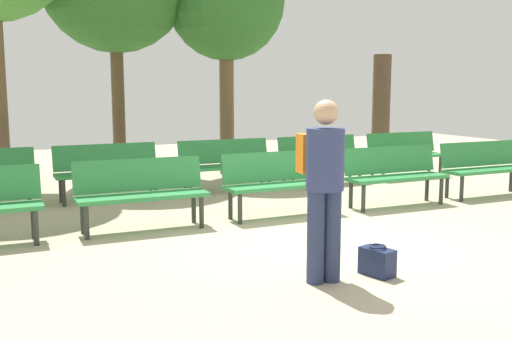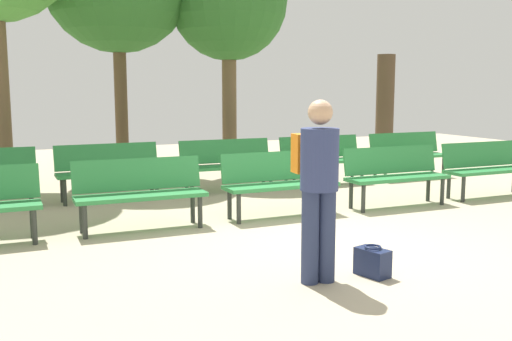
% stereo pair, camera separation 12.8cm
% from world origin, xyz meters
% --- Properties ---
extents(ground_plane, '(24.10, 24.10, 0.00)m').
position_xyz_m(ground_plane, '(0.00, 0.00, 0.00)').
color(ground_plane, '#BCAD8E').
extents(bench_r0_c1, '(1.61, 0.51, 0.87)m').
position_xyz_m(bench_r0_c1, '(-1.85, 1.62, 0.50)').
color(bench_r0_c1, '#2D8442').
rests_on(bench_r0_c1, ground_plane).
extents(bench_r0_c2, '(1.60, 0.49, 0.87)m').
position_xyz_m(bench_r0_c2, '(0.07, 1.61, 0.50)').
color(bench_r0_c2, '#2D8442').
rests_on(bench_r0_c2, ground_plane).
extents(bench_r0_c3, '(1.61, 0.50, 0.87)m').
position_xyz_m(bench_r0_c3, '(1.94, 1.52, 0.50)').
color(bench_r0_c3, '#2D8442').
rests_on(bench_r0_c3, ground_plane).
extents(bench_r0_c4, '(1.60, 0.49, 0.87)m').
position_xyz_m(bench_r0_c4, '(3.78, 1.55, 0.50)').
color(bench_r0_c4, '#2D8442').
rests_on(bench_r0_c4, ground_plane).
extents(bench_r1_c1, '(1.61, 0.50, 0.87)m').
position_xyz_m(bench_r1_c1, '(-1.86, 3.73, 0.50)').
color(bench_r1_c1, '#2D8442').
rests_on(bench_r1_c1, ground_plane).
extents(bench_r1_c2, '(1.61, 0.51, 0.87)m').
position_xyz_m(bench_r1_c2, '(0.11, 3.68, 0.50)').
color(bench_r1_c2, '#2D8442').
rests_on(bench_r1_c2, ground_plane).
extents(bench_r1_c3, '(1.60, 0.48, 0.87)m').
position_xyz_m(bench_r1_c3, '(1.96, 3.66, 0.50)').
color(bench_r1_c3, '#2D8442').
rests_on(bench_r1_c3, ground_plane).
extents(bench_r1_c4, '(1.61, 0.50, 0.87)m').
position_xyz_m(bench_r1_c4, '(3.87, 3.66, 0.50)').
color(bench_r1_c4, '#2D8442').
rests_on(bench_r1_c4, ground_plane).
extents(tree_1, '(2.32, 2.32, 4.59)m').
position_xyz_m(tree_1, '(0.89, 5.58, 3.40)').
color(tree_1, brown).
rests_on(tree_1, ground_plane).
extents(tree_2, '(0.41, 0.41, 2.50)m').
position_xyz_m(tree_2, '(4.76, 5.64, 1.25)').
color(tree_2, '#4C3A28').
rests_on(tree_2, ground_plane).
extents(visitor_with_backpack, '(0.38, 0.55, 1.65)m').
position_xyz_m(visitor_with_backpack, '(-0.83, -0.99, 0.94)').
color(visitor_with_backpack, navy).
rests_on(visitor_with_backpack, ground_plane).
extents(handbag, '(0.26, 0.36, 0.29)m').
position_xyz_m(handbag, '(-0.28, -1.08, 0.13)').
color(handbag, '#192347').
rests_on(handbag, ground_plane).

